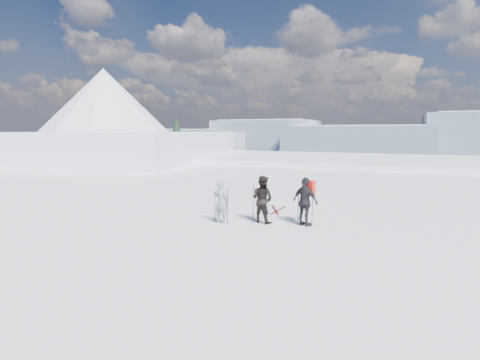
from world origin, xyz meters
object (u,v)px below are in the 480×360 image
object	(u,v)px
skier_grey	(221,202)
skier_dark	(262,199)
skier_pack	(305,202)
skis_loose	(277,210)

from	to	relation	value
skier_grey	skier_dark	xyz separation A→B (m)	(1.28, 0.63, 0.07)
skier_dark	skier_pack	bearing A→B (deg)	-160.96
skier_pack	skis_loose	world-z (taller)	skier_pack
skier_pack	skier_grey	bearing A→B (deg)	37.96
skier_pack	skis_loose	size ratio (longest dim) A/B	0.97
skier_grey	skier_dark	world-z (taller)	skier_dark
skier_grey	skis_loose	bearing A→B (deg)	-102.96
skier_pack	skis_loose	distance (m)	2.67
skier_pack	skier_dark	bearing A→B (deg)	27.17
skier_dark	skier_pack	size ratio (longest dim) A/B	1.00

